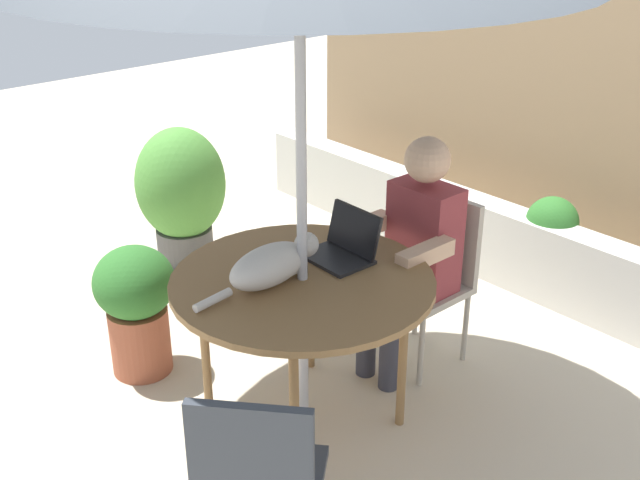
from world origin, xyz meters
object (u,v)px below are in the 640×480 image
Objects in this scene: laptop at (345,244)px; chair_occupied at (433,267)px; potted_plant_corner at (136,303)px; patio_table at (303,289)px; chair_empty at (258,479)px; potted_plant_by_chair at (549,242)px; person_seated at (414,245)px; potted_plant_near_fence at (181,190)px; cat at (273,264)px.

chair_occupied is at bearing 86.64° from laptop.
chair_occupied is 1.50m from potted_plant_corner.
chair_empty is at bearing -49.16° from patio_table.
potted_plant_corner is (-0.88, -2.26, 0.07)m from potted_plant_by_chair.
potted_plant_by_chair is at bearing 89.37° from person_seated.
chair_occupied is at bearing 11.19° from potted_plant_near_fence.
chair_occupied is 1.06m from potted_plant_by_chair.
potted_plant_near_fence is at bearing 164.13° from patio_table.
chair_empty reaches higher than patio_table.
cat is 0.96× the size of potted_plant_corner.
laptop is 0.40m from cat.
potted_plant_near_fence is (-1.80, -0.36, -0.02)m from chair_occupied.
laptop is at bearing 123.35° from chair_empty.
laptop reaches higher than chair_empty.
potted_plant_by_chair is (-0.62, 2.65, -0.19)m from chair_empty.
laptop reaches higher than potted_plant_near_fence.
person_seated is at bearing 90.00° from patio_table.
person_seated reaches higher than potted_plant_corner.
chair_occupied is 0.72× the size of person_seated.
person_seated is at bearing 113.71° from chair_empty.
chair_occupied is at bearing 90.00° from person_seated.
potted_plant_near_fence is (-1.76, 0.23, -0.32)m from laptop.
potted_plant_corner is at bearing -158.05° from patio_table.
person_seated is 3.98× the size of laptop.
patio_table is 0.98m from potted_plant_corner.
person_seated is at bearing 50.72° from potted_plant_corner.
chair_occupied is 1.00× the size of chair_empty.
patio_table is 1.95m from potted_plant_by_chair.
patio_table is 0.19m from cat.
patio_table is 1.67× the size of potted_plant_corner.
laptop is (-0.03, 0.28, 0.12)m from patio_table.
person_seated is (0.00, 0.71, -0.01)m from patio_table.
potted_plant_corner reaches higher than potted_plant_by_chair.
chair_empty is 1.44× the size of potted_plant_by_chair.
cat reaches higher than potted_plant_by_chair.
cat is (-0.06, -0.82, 0.15)m from person_seated.
person_seated is at bearing 6.31° from potted_plant_near_fence.
cat is at bearing -19.72° from potted_plant_near_fence.
potted_plant_by_chair is at bearing 37.75° from potted_plant_near_fence.
chair_occupied is 1.83m from potted_plant_near_fence.
potted_plant_near_fence is 1.48× the size of potted_plant_by_chair.
laptop is (-0.03, -0.58, 0.30)m from chair_occupied.
cat is (-0.06, -0.11, 0.14)m from patio_table.
chair_occupied is 1.72m from chair_empty.
patio_table is 1.88m from potted_plant_near_fence.
chair_empty is 0.72× the size of person_seated.
cat is (-0.06, -0.98, 0.32)m from chair_occupied.
chair_empty reaches higher than potted_plant_corner.
laptop is at bearing 37.19° from potted_plant_corner.
patio_table is at bearing -90.00° from person_seated.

